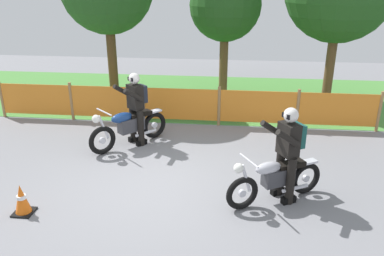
# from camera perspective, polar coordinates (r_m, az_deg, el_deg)

# --- Properties ---
(ground) EXTENTS (24.00, 24.00, 0.02)m
(ground) POSITION_cam_1_polar(r_m,az_deg,el_deg) (7.47, -4.95, -7.95)
(ground) COLOR gray
(grass_verge) EXTENTS (24.00, 5.37, 0.01)m
(grass_verge) POSITION_cam_1_polar(r_m,az_deg,el_deg) (12.82, 0.02, 4.90)
(grass_verge) COLOR #4C8C3D
(grass_verge) RESTS_ON ground
(barrier_fence) EXTENTS (10.13, 0.08, 1.05)m
(barrier_fence) POSITION_cam_1_polar(r_m,az_deg,el_deg) (10.12, -1.65, 3.53)
(barrier_fence) COLOR #997547
(barrier_fence) RESTS_ON ground
(tree_near_left) EXTENTS (2.26, 2.26, 4.00)m
(tree_near_left) POSITION_cam_1_polar(r_m,az_deg,el_deg) (12.60, 4.97, 17.67)
(tree_near_left) COLOR brown
(tree_near_left) RESTS_ON ground
(motorcycle_lead) EXTENTS (1.47, 1.61, 0.98)m
(motorcycle_lead) POSITION_cam_1_polar(r_m,az_deg,el_deg) (8.89, -9.38, 0.23)
(motorcycle_lead) COLOR black
(motorcycle_lead) RESTS_ON ground
(motorcycle_trailing) EXTENTS (1.71, 1.04, 0.90)m
(motorcycle_trailing) POSITION_cam_1_polar(r_m,az_deg,el_deg) (6.77, 12.29, -7.37)
(motorcycle_trailing) COLOR black
(motorcycle_trailing) RESTS_ON ground
(rider_lead) EXTENTS (0.75, 0.77, 1.69)m
(rider_lead) POSITION_cam_1_polar(r_m,az_deg,el_deg) (8.85, -8.35, 3.46)
(rider_lead) COLOR black
(rider_lead) RESTS_ON ground
(rider_trailing) EXTENTS (0.79, 0.71, 1.69)m
(rider_trailing) POSITION_cam_1_polar(r_m,az_deg,el_deg) (6.66, 14.10, -3.10)
(rider_trailing) COLOR black
(rider_trailing) RESTS_ON ground
(traffic_cone) EXTENTS (0.32, 0.32, 0.53)m
(traffic_cone) POSITION_cam_1_polar(r_m,az_deg,el_deg) (6.97, -24.02, -9.69)
(traffic_cone) COLOR black
(traffic_cone) RESTS_ON ground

